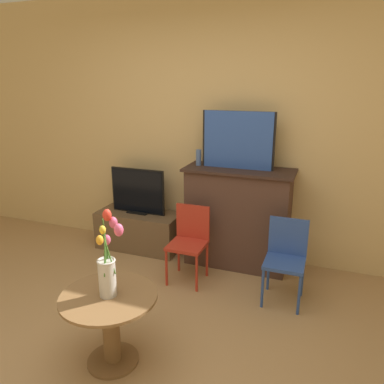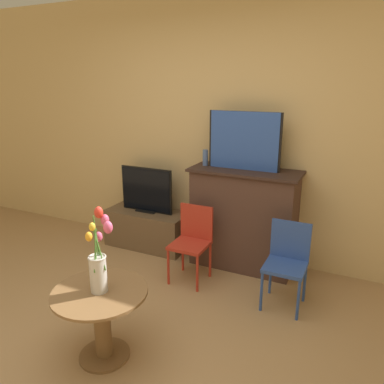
% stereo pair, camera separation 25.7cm
% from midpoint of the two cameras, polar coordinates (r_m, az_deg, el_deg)
% --- Properties ---
extents(ground_plane, '(14.00, 14.00, 0.00)m').
position_cam_midpoint_polar(ground_plane, '(2.74, -11.78, -26.04)').
color(ground_plane, '#A87F51').
extents(wall_back, '(8.00, 0.06, 2.70)m').
position_cam_midpoint_polar(wall_back, '(3.94, 6.15, 9.39)').
color(wall_back, tan).
rests_on(wall_back, ground).
extents(fireplace_mantel, '(1.07, 0.45, 1.02)m').
position_cam_midpoint_polar(fireplace_mantel, '(3.81, 9.81, -3.89)').
color(fireplace_mantel, '#4C3328').
rests_on(fireplace_mantel, ground).
extents(painting, '(0.71, 0.03, 0.55)m').
position_cam_midpoint_polar(painting, '(3.63, 9.98, 7.67)').
color(painting, black).
rests_on(painting, fireplace_mantel).
extents(mantel_candle, '(0.05, 0.05, 0.16)m').
position_cam_midpoint_polar(mantel_candle, '(3.78, 4.00, 5.22)').
color(mantel_candle, '#4C6699').
rests_on(mantel_candle, fireplace_mantel).
extents(tv_stand, '(0.93, 0.41, 0.42)m').
position_cam_midpoint_polar(tv_stand, '(4.32, -5.10, -5.59)').
color(tv_stand, brown).
rests_on(tv_stand, ground).
extents(tv_monitor, '(0.63, 0.12, 0.50)m').
position_cam_midpoint_polar(tv_monitor, '(4.18, -5.22, 0.21)').
color(tv_monitor, black).
rests_on(tv_monitor, tv_stand).
extents(chair_red, '(0.33, 0.33, 0.71)m').
position_cam_midpoint_polar(chair_red, '(3.55, 2.14, -7.06)').
color(chair_red, '#B22D1E').
rests_on(chair_red, ground).
extents(chair_blue, '(0.33, 0.33, 0.71)m').
position_cam_midpoint_polar(chair_blue, '(3.30, 16.50, -9.73)').
color(chair_blue, '#2D4C99').
rests_on(chair_blue, ground).
extents(side_table, '(0.63, 0.63, 0.51)m').
position_cam_midpoint_polar(side_table, '(2.68, -10.84, -17.91)').
color(side_table, brown).
rests_on(side_table, ground).
extents(vase_tulips, '(0.19, 0.23, 0.56)m').
position_cam_midpoint_polar(vase_tulips, '(2.48, -11.12, -10.31)').
color(vase_tulips, beige).
rests_on(vase_tulips, side_table).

